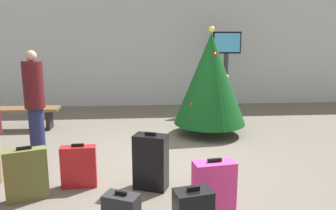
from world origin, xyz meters
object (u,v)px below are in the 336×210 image
at_px(holiday_tree, 210,79).
at_px(traveller_1, 34,99).
at_px(flight_info_kiosk, 226,58).
at_px(suitcase_2, 26,175).
at_px(suitcase_6, 79,167).
at_px(suitcase_5, 214,191).
at_px(waiting_bench, 18,113).
at_px(suitcase_1, 151,162).

distance_m(holiday_tree, traveller_1, 3.38).
height_order(flight_info_kiosk, suitcase_2, flight_info_kiosk).
bearing_deg(flight_info_kiosk, suitcase_6, -124.88).
height_order(flight_info_kiosk, suitcase_5, flight_info_kiosk).
height_order(waiting_bench, suitcase_5, suitcase_5).
height_order(traveller_1, suitcase_2, traveller_1).
distance_m(traveller_1, suitcase_2, 2.10).
relative_size(flight_info_kiosk, waiting_bench, 1.21).
bearing_deg(suitcase_1, holiday_tree, 62.57).
distance_m(suitcase_1, suitcase_6, 1.00).
height_order(traveller_1, suitcase_6, traveller_1).
relative_size(waiting_bench, suitcase_1, 2.18).
bearing_deg(suitcase_1, suitcase_6, 172.59).
bearing_deg(suitcase_1, traveller_1, 138.63).
xyz_separation_m(suitcase_1, suitcase_5, (0.69, -0.85, -0.03)).
xyz_separation_m(waiting_bench, suitcase_1, (2.79, -3.15, 0.01)).
bearing_deg(holiday_tree, suitcase_2, -136.75).
bearing_deg(holiday_tree, flight_info_kiosk, 68.36).
relative_size(holiday_tree, waiting_bench, 1.27).
bearing_deg(suitcase_2, waiting_bench, 109.80).
relative_size(waiting_bench, traveller_1, 0.97).
bearing_deg(flight_info_kiosk, traveller_1, -145.57).
relative_size(traveller_1, suitcase_6, 2.88).
xyz_separation_m(holiday_tree, suitcase_5, (-0.61, -3.35, -0.82)).
relative_size(suitcase_2, suitcase_6, 1.14).
height_order(holiday_tree, suitcase_5, holiday_tree).
distance_m(flight_info_kiosk, waiting_bench, 5.23).
bearing_deg(suitcase_5, traveller_1, 135.75).
height_order(holiday_tree, flight_info_kiosk, holiday_tree).
bearing_deg(suitcase_6, suitcase_2, -150.47).
bearing_deg(flight_info_kiosk, suitcase_5, -104.82).
xyz_separation_m(waiting_bench, suitcase_5, (3.48, -4.01, -0.02)).
distance_m(holiday_tree, flight_info_kiosk, 2.27).
height_order(traveller_1, suitcase_5, traveller_1).
xyz_separation_m(flight_info_kiosk, suitcase_2, (-3.70, -4.80, -1.09)).
distance_m(suitcase_1, suitcase_2, 1.59).
bearing_deg(waiting_bench, suitcase_5, -49.08).
xyz_separation_m(suitcase_2, suitcase_5, (2.26, -0.65, 0.01)).
distance_m(flight_info_kiosk, traveller_1, 5.03).
bearing_deg(suitcase_6, traveller_1, 121.86).
bearing_deg(suitcase_5, waiting_bench, 130.92).
relative_size(holiday_tree, suitcase_2, 3.11).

